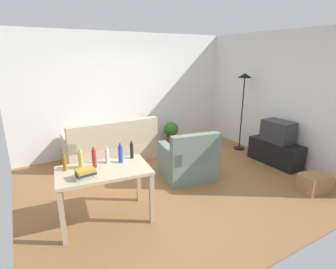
{
  "coord_description": "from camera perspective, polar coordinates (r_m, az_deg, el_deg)",
  "views": [
    {
      "loc": [
        -2.31,
        -3.66,
        2.21
      ],
      "look_at": [
        0.1,
        0.5,
        0.75
      ],
      "focal_mm": 28.16,
      "sensor_mm": 36.0,
      "label": 1
    }
  ],
  "objects": [
    {
      "name": "bottle_dark",
      "position": [
        3.86,
        -7.87,
        -3.47
      ],
      "size": [
        0.05,
        0.05,
        0.26
      ],
      "color": "black",
      "rests_on": "desk"
    },
    {
      "name": "tv",
      "position": [
        5.86,
        22.73,
        0.63
      ],
      "size": [
        0.41,
        0.6,
        0.44
      ],
      "rotation": [
        0.0,
        0.0,
        1.57
      ],
      "color": "#2D2D33",
      "rests_on": "tv_stand"
    },
    {
      "name": "torchiere_lamp",
      "position": [
        6.38,
        16.07,
        9.08
      ],
      "size": [
        0.32,
        0.32,
        1.81
      ],
      "color": "black",
      "rests_on": "ground_plane"
    },
    {
      "name": "couch",
      "position": [
        5.81,
        -12.12,
        -2.61
      ],
      "size": [
        1.88,
        0.84,
        0.92
      ],
      "rotation": [
        0.0,
        0.0,
        3.14
      ],
      "color": "beige",
      "rests_on": "ground_plane"
    },
    {
      "name": "wall_rear",
      "position": [
        6.35,
        -8.6,
        8.93
      ],
      "size": [
        5.2,
        0.1,
        2.7
      ],
      "primitive_type": "cube",
      "color": "white",
      "rests_on": "ground_plane"
    },
    {
      "name": "bottle_red",
      "position": [
        3.64,
        -15.7,
        -4.99
      ],
      "size": [
        0.06,
        0.06,
        0.29
      ],
      "color": "#AD2323",
      "rests_on": "desk"
    },
    {
      "name": "desk",
      "position": [
        3.65,
        -13.7,
        -8.88
      ],
      "size": [
        1.28,
        0.84,
        0.76
      ],
      "rotation": [
        0.0,
        0.0,
        -0.13
      ],
      "color": "#C6B28E",
      "rests_on": "ground_plane"
    },
    {
      "name": "book_stack",
      "position": [
        3.4,
        -17.51,
        -8.03
      ],
      "size": [
        0.25,
        0.21,
        0.12
      ],
      "color": "beige",
      "rests_on": "desk"
    },
    {
      "name": "tv_stand",
      "position": [
        5.99,
        22.21,
        -3.6
      ],
      "size": [
        0.44,
        1.1,
        0.48
      ],
      "rotation": [
        0.0,
        0.0,
        1.57
      ],
      "color": "black",
      "rests_on": "ground_plane"
    },
    {
      "name": "wall_right",
      "position": [
        6.18,
        23.21,
        7.55
      ],
      "size": [
        0.1,
        4.4,
        2.7
      ],
      "primitive_type": "cube",
      "color": "silver",
      "rests_on": "ground_plane"
    },
    {
      "name": "bottle_clear",
      "position": [
        3.75,
        -13.05,
        -4.49
      ],
      "size": [
        0.06,
        0.06,
        0.25
      ],
      "color": "silver",
      "rests_on": "desk"
    },
    {
      "name": "potted_plant",
      "position": [
        6.74,
        0.71,
        0.69
      ],
      "size": [
        0.36,
        0.36,
        0.57
      ],
      "color": "brown",
      "rests_on": "ground_plane"
    },
    {
      "name": "storage_box",
      "position": [
        5.11,
        29.15,
        -9.15
      ],
      "size": [
        0.52,
        0.41,
        0.3
      ],
      "primitive_type": "cube",
      "rotation": [
        0.0,
        0.0,
        -0.15
      ],
      "color": "olive",
      "rests_on": "ground_plane"
    },
    {
      "name": "bottle_blue",
      "position": [
        3.73,
        -10.25,
        -4.16
      ],
      "size": [
        0.06,
        0.06,
        0.28
      ],
      "color": "#2347A3",
      "rests_on": "desk"
    },
    {
      "name": "bottle_amber",
      "position": [
        3.68,
        -21.46,
        -5.75
      ],
      "size": [
        0.05,
        0.05,
        0.24
      ],
      "color": "#9E6019",
      "rests_on": "desk"
    },
    {
      "name": "armchair",
      "position": [
        4.9,
        4.52,
        -5.8
      ],
      "size": [
        1.04,
        0.99,
        0.92
      ],
      "rotation": [
        0.0,
        0.0,
        2.96
      ],
      "color": "slate",
      "rests_on": "ground_plane"
    },
    {
      "name": "ground_plane",
      "position": [
        4.86,
        1.97,
        -10.28
      ],
      "size": [
        5.2,
        4.4,
        0.02
      ],
      "primitive_type": "cube",
      "color": "olive"
    },
    {
      "name": "bottle_squat",
      "position": [
        3.66,
        -18.37,
        -5.21
      ],
      "size": [
        0.06,
        0.06,
        0.28
      ],
      "color": "#BCB24C",
      "rests_on": "desk"
    }
  ]
}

